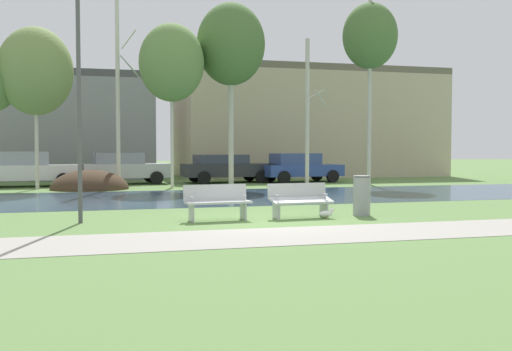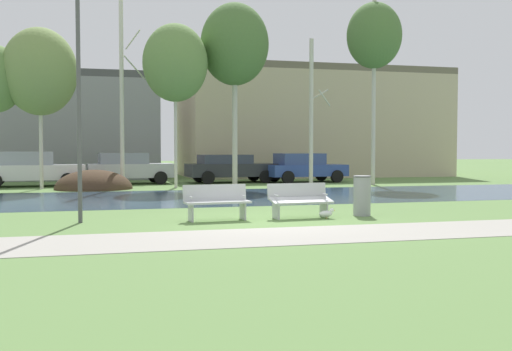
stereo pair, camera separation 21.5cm
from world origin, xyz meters
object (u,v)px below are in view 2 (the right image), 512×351
trash_bin (362,195)px  parked_van_nearest_white (29,168)px  streetlamp (78,53)px  parked_sedan_second_silver (128,168)px  parked_wagon_fourth_blue (303,167)px  bench_left (217,201)px  bench_right (300,199)px  parked_hatch_third_dark (230,168)px  seagull (327,213)px

trash_bin → parked_van_nearest_white: size_ratio=0.22×
streetlamp → parked_sedan_second_silver: (1.88, 15.40, -3.19)m
parked_sedan_second_silver → parked_wagon_fourth_blue: bearing=-4.7°
parked_sedan_second_silver → bench_left: bearing=-85.2°
trash_bin → parked_van_nearest_white: parked_van_nearest_white is taller
bench_right → parked_hatch_third_dark: 15.78m
bench_right → parked_sedan_second_silver: (-3.46, 15.78, 0.33)m
trash_bin → parked_sedan_second_silver: 16.57m
streetlamp → parked_sedan_second_silver: size_ratio=1.44×
trash_bin → bench_right: bearing=-178.5°
streetlamp → parked_hatch_third_dark: (6.99, 15.31, -3.23)m
bench_left → trash_bin: bearing=0.7°
bench_right → seagull: size_ratio=3.81×
parked_van_nearest_white → parked_sedan_second_silver: size_ratio=1.13×
bench_left → parked_hatch_third_dark: (3.78, 15.69, 0.29)m
parked_van_nearest_white → parked_hatch_third_dark: 9.62m
bench_right → streetlamp: (-5.34, 0.38, 3.52)m
trash_bin → parked_hatch_third_dark: size_ratio=0.22×
seagull → parked_sedan_second_silver: parked_sedan_second_silver is taller
seagull → parked_hatch_third_dark: size_ratio=0.09×
parked_sedan_second_silver → parked_wagon_fourth_blue: 8.88m
bench_right → parked_wagon_fourth_blue: size_ratio=0.38×
bench_right → parked_sedan_second_silver: bearing=102.4°
trash_bin → parked_hatch_third_dark: parked_hatch_third_dark is taller
streetlamp → bench_left: bearing=-6.7°
bench_right → trash_bin: size_ratio=1.56×
parked_hatch_third_dark → streetlamp: bearing=-114.5°
seagull → streetlamp: 7.12m
parked_hatch_third_dark → trash_bin: bearing=-89.7°
streetlamp → parked_hatch_third_dark: size_ratio=1.30×
trash_bin → parked_wagon_fourth_blue: size_ratio=0.25×
parked_sedan_second_silver → parked_hatch_third_dark: bearing=-1.0°
bench_left → parked_sedan_second_silver: parked_sedan_second_silver is taller
streetlamp → parked_wagon_fourth_blue: streetlamp is taller
bench_left → streetlamp: size_ratio=0.27×
bench_left → parked_sedan_second_silver: (-1.32, 15.78, 0.33)m
bench_left → parked_wagon_fourth_blue: 16.83m
trash_bin → parked_van_nearest_white: bearing=123.0°
parked_sedan_second_silver → parked_wagon_fourth_blue: size_ratio=0.99×
bench_right → bench_left: bearing=180.0°
parked_van_nearest_white → parked_wagon_fourth_blue: parked_van_nearest_white is taller
trash_bin → parked_wagon_fourth_blue: (3.66, 15.00, 0.24)m
trash_bin → parked_sedan_second_silver: parked_sedan_second_silver is taller
parked_van_nearest_white → parked_sedan_second_silver: (4.49, 0.83, -0.03)m
seagull → parked_wagon_fourth_blue: bearing=72.7°
streetlamp → parked_van_nearest_white: 15.14m
bench_right → seagull: bench_right is taller
trash_bin → parked_wagon_fourth_blue: 15.44m
seagull → parked_van_nearest_white: (-8.54, 15.28, 0.70)m
streetlamp → bench_right: bearing=-4.0°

